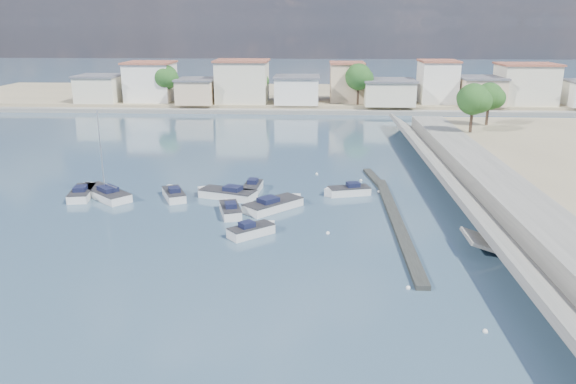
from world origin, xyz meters
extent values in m
plane|color=#314962|center=(0.00, 40.00, 0.00)|extent=(400.00, 400.00, 0.00)
cube|color=slate|center=(18.50, 13.00, 0.90)|extent=(5.00, 90.00, 1.80)
cube|color=slate|center=(14.15, 13.00, 0.90)|extent=(4.17, 90.00, 2.86)
cube|color=slate|center=(14.00, 4.00, 0.40)|extent=(5.31, 3.50, 1.94)
cube|color=black|center=(7.00, 10.00, 0.17)|extent=(1.00, 26.00, 0.35)
cube|color=black|center=(6.50, 24.00, 0.15)|extent=(2.00, 8.05, 0.30)
cube|color=gray|center=(0.00, 92.00, 0.70)|extent=(160.00, 40.00, 1.40)
cube|color=slate|center=(0.00, 71.00, 0.40)|extent=(160.00, 2.50, 0.80)
cube|color=beige|center=(-44.00, 76.00, 3.90)|extent=(8.00, 8.00, 5.00)
cube|color=#595960|center=(-44.00, 76.00, 6.58)|extent=(8.48, 8.48, 0.35)
cube|color=white|center=(-34.00, 78.00, 5.15)|extent=(9.00, 9.00, 7.50)
cube|color=#99513D|center=(-34.00, 78.00, 9.08)|extent=(9.54, 9.54, 0.35)
cube|color=beige|center=(-24.00, 75.00, 3.65)|extent=(7.00, 8.00, 4.50)
cube|color=#595960|center=(-24.00, 75.00, 6.08)|extent=(7.42, 8.48, 0.35)
cube|color=beige|center=(-15.00, 77.00, 5.40)|extent=(10.00, 9.00, 8.00)
cube|color=#99513D|center=(-15.00, 77.00, 9.58)|extent=(10.60, 9.54, 0.35)
cube|color=white|center=(-4.00, 76.00, 3.90)|extent=(8.50, 8.50, 5.00)
cube|color=#595960|center=(-4.00, 76.00, 6.58)|extent=(9.01, 9.01, 0.35)
cube|color=beige|center=(6.00, 79.00, 5.15)|extent=(6.50, 7.50, 7.50)
cube|color=#99513D|center=(6.00, 79.00, 9.08)|extent=(6.89, 7.95, 0.35)
cube|color=beige|center=(14.00, 75.00, 3.65)|extent=(9.50, 9.00, 4.50)
cube|color=#595960|center=(14.00, 75.00, 6.08)|extent=(10.07, 9.54, 0.35)
cube|color=white|center=(24.00, 78.00, 5.40)|extent=(7.00, 8.00, 8.00)
cube|color=#99513D|center=(24.00, 78.00, 9.58)|extent=(7.42, 8.48, 0.35)
cube|color=beige|center=(32.00, 76.00, 3.90)|extent=(8.00, 9.00, 5.00)
cube|color=#595960|center=(32.00, 76.00, 6.58)|extent=(8.48, 9.54, 0.35)
cube|color=beige|center=(41.00, 77.00, 5.15)|extent=(10.50, 8.50, 7.50)
cube|color=#99513D|center=(41.00, 77.00, 9.08)|extent=(11.13, 9.01, 0.35)
cylinder|color=#38281E|center=(-30.00, 75.00, 3.09)|extent=(0.44, 0.44, 3.38)
sphere|color=#1B4416|center=(-30.00, 75.00, 6.43)|extent=(4.80, 4.80, 4.80)
sphere|color=#1B4416|center=(-29.10, 74.40, 6.20)|extent=(3.60, 3.60, 3.60)
sphere|color=#1B4416|center=(-30.75, 75.45, 6.58)|extent=(3.30, 3.30, 3.30)
cylinder|color=#38281E|center=(-12.00, 78.00, 2.86)|extent=(0.44, 0.44, 2.93)
sphere|color=#1B4416|center=(-12.00, 78.00, 5.75)|extent=(4.16, 4.16, 4.16)
sphere|color=#1B4416|center=(-11.22, 77.48, 5.56)|extent=(3.12, 3.12, 3.12)
sphere|color=#1B4416|center=(-12.65, 78.39, 5.88)|extent=(2.86, 2.86, 2.86)
cylinder|color=#38281E|center=(8.00, 74.00, 3.20)|extent=(0.44, 0.44, 3.60)
sphere|color=#1B4416|center=(8.00, 74.00, 6.76)|extent=(5.12, 5.12, 5.12)
sphere|color=#1B4416|center=(8.96, 73.36, 6.52)|extent=(3.84, 3.84, 3.84)
sphere|color=#1B4416|center=(7.20, 74.48, 6.92)|extent=(3.52, 3.52, 3.52)
cylinder|color=#38281E|center=(24.00, 77.00, 2.97)|extent=(0.44, 0.44, 3.15)
sphere|color=#1B4416|center=(24.00, 77.00, 6.09)|extent=(4.48, 4.48, 4.48)
sphere|color=#1B4416|center=(24.84, 76.44, 5.88)|extent=(3.36, 3.36, 3.36)
sphere|color=#1B4416|center=(23.30, 77.42, 6.23)|extent=(3.08, 3.08, 3.08)
cylinder|color=#38281E|center=(40.00, 76.00, 2.75)|extent=(0.44, 0.44, 2.70)
sphere|color=#1B4416|center=(40.00, 76.00, 5.42)|extent=(3.84, 3.84, 3.84)
sphere|color=#1B4416|center=(40.72, 75.52, 5.24)|extent=(2.88, 2.88, 2.88)
sphere|color=#1B4416|center=(39.40, 76.36, 5.54)|extent=(2.64, 2.64, 2.64)
cylinder|color=#38281E|center=(22.00, 44.00, 3.38)|extent=(0.44, 0.44, 3.15)
sphere|color=#1B4416|center=(22.00, 44.00, 6.49)|extent=(4.48, 4.48, 4.48)
sphere|color=#1B4416|center=(22.84, 43.44, 6.28)|extent=(3.36, 3.36, 3.36)
sphere|color=#1B4416|center=(21.30, 44.42, 6.63)|extent=(3.08, 3.08, 3.08)
cylinder|color=#38281E|center=(26.00, 50.00, 3.26)|extent=(0.44, 0.44, 2.93)
sphere|color=#1B4416|center=(26.00, 50.00, 6.15)|extent=(4.16, 4.16, 4.16)
sphere|color=#1B4416|center=(26.78, 49.48, 5.96)|extent=(3.12, 3.12, 3.12)
sphere|color=#1B4416|center=(25.35, 50.39, 6.29)|extent=(2.86, 2.86, 2.86)
cube|color=silver|center=(-7.90, 11.56, 0.30)|extent=(2.63, 4.35, 1.00)
cube|color=silver|center=(-8.37, 13.24, 0.30)|extent=(1.53, 1.53, 1.00)
cube|color=#262628|center=(-7.90, 11.56, 0.80)|extent=(2.66, 4.36, 0.08)
cube|color=#151833|center=(-7.79, 11.17, 1.04)|extent=(1.28, 1.44, 0.48)
cube|color=silver|center=(-5.42, 6.39, 0.30)|extent=(3.94, 3.63, 1.00)
cube|color=silver|center=(-4.16, 7.44, 0.30)|extent=(1.19, 1.19, 1.00)
cube|color=#262628|center=(-5.42, 6.39, 0.80)|extent=(3.95, 3.65, 0.08)
cube|color=#151833|center=(-5.71, 6.15, 1.04)|extent=(1.50, 1.47, 0.48)
cube|color=silver|center=(-8.90, 16.64, 0.30)|extent=(5.99, 3.85, 1.00)
cube|color=silver|center=(-11.18, 17.43, 0.30)|extent=(2.01, 2.01, 1.00)
cube|color=#262628|center=(-8.90, 16.64, 0.80)|extent=(6.01, 3.89, 0.08)
cube|color=#151833|center=(-8.37, 16.46, 1.04)|extent=(2.02, 1.80, 0.48)
cube|color=silver|center=(3.30, 18.31, 0.30)|extent=(4.48, 2.74, 1.00)
cube|color=silver|center=(1.58, 17.84, 0.30)|extent=(1.65, 1.65, 1.00)
cube|color=#262628|center=(3.30, 18.31, 0.80)|extent=(4.48, 2.77, 0.08)
cube|color=#151833|center=(3.70, 18.42, 1.04)|extent=(1.48, 1.35, 0.48)
cube|color=silver|center=(-23.61, 16.12, 0.30)|extent=(2.66, 5.02, 1.00)
cube|color=silver|center=(-23.95, 18.14, 0.30)|extent=(1.86, 1.86, 1.00)
cube|color=#262628|center=(-23.61, 16.12, 0.80)|extent=(2.69, 5.03, 0.08)
cube|color=#151833|center=(-23.53, 15.65, 1.04)|extent=(1.39, 1.61, 0.48)
cube|color=silver|center=(-14.25, 16.13, 0.30)|extent=(3.22, 4.46, 1.00)
cube|color=silver|center=(-14.98, 17.75, 0.30)|extent=(1.51, 1.51, 1.00)
cube|color=#262628|center=(-14.25, 16.13, 0.80)|extent=(3.25, 4.47, 0.08)
cube|color=#151833|center=(-14.08, 15.75, 1.04)|extent=(1.45, 1.56, 0.48)
cube|color=silver|center=(-6.69, 18.79, 0.30)|extent=(1.95, 4.35, 1.00)
cube|color=silver|center=(-6.85, 16.97, 0.30)|extent=(1.59, 1.59, 1.00)
cube|color=#262628|center=(-6.69, 18.79, 0.80)|extent=(1.98, 4.35, 0.08)
cube|color=#151833|center=(-6.66, 19.21, 1.04)|extent=(1.09, 1.35, 0.48)
cube|color=silver|center=(-4.11, 13.28, 0.30)|extent=(5.68, 5.72, 1.00)
cube|color=silver|center=(-2.37, 15.05, 0.30)|extent=(1.62, 1.62, 1.00)
cube|color=#262628|center=(-4.11, 13.28, 0.80)|extent=(5.72, 5.75, 0.08)
cube|color=#151833|center=(-4.52, 12.87, 1.04)|extent=(2.22, 2.23, 0.48)
cube|color=silver|center=(-21.25, 16.16, 0.30)|extent=(6.50, 6.15, 1.00)
cube|color=silver|center=(-23.45, 18.13, 0.30)|extent=(1.67, 1.67, 1.00)
cube|color=#262628|center=(-21.25, 16.16, 0.80)|extent=(6.53, 6.19, 0.08)
cube|color=#151833|center=(-20.75, 15.71, 1.04)|extent=(2.43, 2.38, 0.48)
cylinder|color=silver|center=(-21.25, 16.16, 4.80)|extent=(0.12, 0.12, 8.00)
cylinder|color=silver|center=(-20.36, 15.36, 1.50)|extent=(1.84, 1.66, 0.08)
sphere|color=white|center=(6.05, -2.72, 0.05)|extent=(0.31, 0.31, 0.31)
sphere|color=white|center=(0.93, 7.12, 0.05)|extent=(0.31, 0.31, 0.31)
sphere|color=white|center=(9.58, -8.00, 0.05)|extent=(0.31, 0.31, 0.31)
sphere|color=white|center=(6.45, 19.33, 0.05)|extent=(0.31, 0.31, 0.31)
sphere|color=white|center=(4.91, 23.56, 0.05)|extent=(0.31, 0.31, 0.31)
sphere|color=white|center=(0.02, 26.14, 0.05)|extent=(0.31, 0.31, 0.31)
camera|label=1|loc=(-0.25, -36.72, 16.90)|focal=35.00mm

